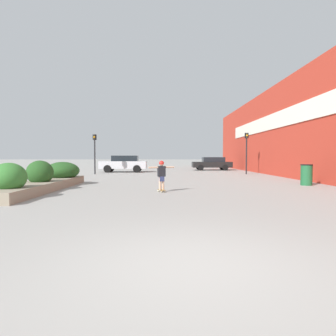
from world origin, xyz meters
TOP-DOWN VIEW (x-y plane):
  - ground_plane at (0.00, 0.00)m, footprint 300.00×300.00m
  - building_wall_right at (8.37, 17.83)m, footprint 0.67×41.95m
  - planter_box at (-5.74, 9.34)m, footprint 1.73×8.28m
  - skateboard at (-0.50, 8.39)m, footprint 0.38×0.59m
  - skateboarder at (-0.50, 8.39)m, footprint 1.08×0.48m
  - trash_bin at (6.87, 11.13)m, footprint 0.59×0.59m
  - car_leftmost at (-4.17, 24.15)m, footprint 4.32×1.85m
  - car_center_left at (15.38, 27.48)m, footprint 4.09×2.03m
  - car_center_right at (4.81, 28.19)m, footprint 4.18×1.88m
  - traffic_light_left at (-6.14, 20.91)m, footprint 0.28×0.30m
  - traffic_light_right at (6.48, 20.82)m, footprint 0.28×0.30m

SIDE VIEW (x-z plane):
  - ground_plane at x=0.00m, z-range 0.00..0.00m
  - skateboard at x=-0.50m, z-range 0.02..0.11m
  - planter_box at x=-5.74m, z-range -0.17..1.13m
  - trash_bin at x=6.87m, z-range 0.00..1.07m
  - car_center_right at x=4.81m, z-range 0.04..1.44m
  - skateboarder at x=-0.50m, z-range 0.22..1.43m
  - car_leftmost at x=-4.17m, z-range 0.05..1.60m
  - car_center_left at x=15.38m, z-range 0.04..1.63m
  - traffic_light_left at x=-6.14m, z-range 0.61..3.91m
  - traffic_light_right at x=6.48m, z-range 0.63..4.06m
  - building_wall_right at x=8.37m, z-range 0.01..6.95m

